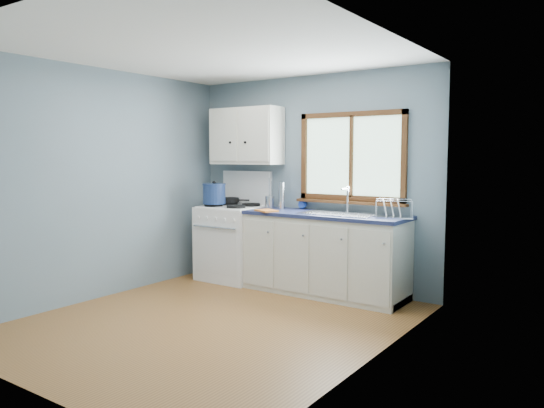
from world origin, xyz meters
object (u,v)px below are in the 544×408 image
Objects in this scene: gas_range at (233,240)px; sink at (339,220)px; skillet at (229,200)px; thermos at (282,196)px; utensil_crock at (270,202)px; base_cabinets at (324,258)px; stockpot at (214,194)px; dish_rack at (393,212)px.

sink is at bearing 0.71° from gas_range.
gas_range is at bearing -179.29° from sink.
gas_range reaches higher than skillet.
utensil_crock is at bearing 173.85° from thermos.
skillet is at bearing 175.13° from base_cabinets.
thermos is at bearing 169.60° from base_cabinets.
sink is at bearing -7.86° from utensil_crock.
utensil_crock is (0.46, 0.16, 0.50)m from gas_range.
gas_range is at bearing -179.18° from base_cabinets.
sink reaches higher than skillet.
gas_range is 3.52× the size of stockpot.
stockpot is 1.05× the size of utensil_crock.
thermos is 0.69× the size of dish_rack.
stockpot is 2.27m from dish_rack.
thermos is 1.45m from dish_rack.
thermos is (-0.84, 0.12, 0.22)m from sink.
skillet is (-0.19, 0.15, 0.49)m from gas_range.
skillet is at bearing 175.64° from sink.
skillet is 1.14× the size of stockpot.
sink is at bearing 161.02° from dish_rack.
dish_rack is (0.60, 0.04, 0.11)m from sink.
utensil_crock is (0.64, 0.01, 0.01)m from skillet.
skillet is 0.64m from utensil_crock.
base_cabinets is at bearing -29.34° from skillet.
sink is 1.68m from skillet.
thermos is (0.83, -0.01, 0.09)m from skillet.
sink is 1.82× the size of dish_rack.
utensil_crock is 0.20m from thermos.
gas_range is at bearing 158.79° from dish_rack.
skillet is 0.95× the size of dish_rack.
dish_rack is at bearing -26.66° from skillet.
sink reaches higher than dish_rack.
stockpot is at bearing 162.56° from dish_rack.
utensil_crock is at bearing -23.19° from skillet.
gas_range is 0.55m from skillet.
skillet reaches higher than base_cabinets.
skillet is at bearing -178.72° from utensil_crock.
gas_range is 0.64m from stockpot.
gas_range reaches higher than sink.
stockpot is 0.84× the size of dish_rack.
thermos is at bearing 19.88° from stockpot.
dish_rack is (2.27, -0.09, -0.02)m from skillet.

